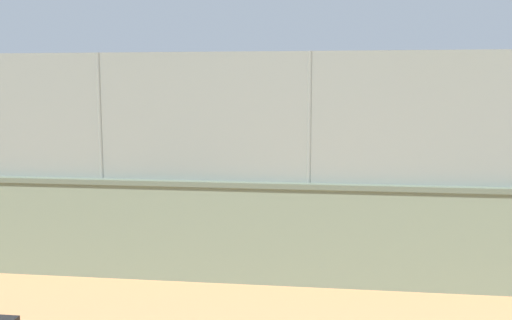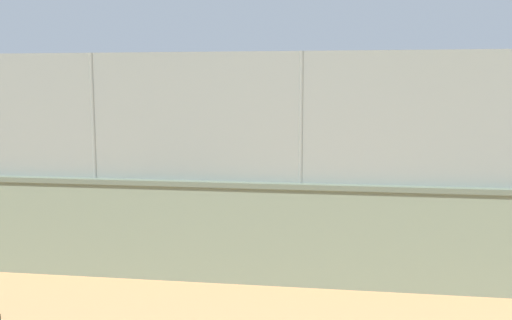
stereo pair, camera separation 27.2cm
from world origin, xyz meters
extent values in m
plane|color=tan|center=(0.00, 0.00, 0.00)|extent=(260.00, 260.00, 0.00)
cube|color=slate|center=(2.52, 13.44, 0.75)|extent=(22.99, 0.46, 1.49)
cube|color=#556151|center=(2.52, 13.44, 1.53)|extent=(23.00, 0.52, 0.08)
cube|color=gray|center=(2.52, 13.44, 2.54)|extent=(22.53, 0.22, 1.94)
cylinder|color=gray|center=(-2.31, 13.40, 2.54)|extent=(0.07, 0.07, 1.94)
cylinder|color=gray|center=(0.91, 13.43, 2.54)|extent=(0.07, 0.07, 1.94)
cylinder|color=navy|center=(1.48, 6.44, 0.38)|extent=(0.21, 0.21, 0.75)
cylinder|color=navy|center=(1.31, 6.55, 0.38)|extent=(0.21, 0.21, 0.75)
cylinder|color=#429951|center=(1.40, 6.49, 1.03)|extent=(0.47, 0.47, 0.56)
cylinder|color=tan|center=(1.66, 6.38, 1.14)|extent=(0.37, 0.49, 0.16)
cylinder|color=tan|center=(1.32, 6.90, 1.14)|extent=(0.37, 0.49, 0.16)
sphere|color=tan|center=(1.40, 6.49, 1.41)|extent=(0.21, 0.21, 0.21)
cylinder|color=red|center=(1.40, 6.49, 1.50)|extent=(0.31, 0.31, 0.05)
cylinder|color=black|center=(1.42, 7.05, 1.14)|extent=(0.20, 0.27, 0.04)
ellipsoid|color=#333338|center=(1.54, 7.24, 1.14)|extent=(0.19, 0.27, 0.24)
cylinder|color=navy|center=(-1.79, -1.57, 0.37)|extent=(0.16, 0.16, 0.74)
cylinder|color=navy|center=(-1.99, -1.56, 0.37)|extent=(0.16, 0.16, 0.74)
cylinder|color=white|center=(-1.89, -1.57, 1.01)|extent=(0.36, 0.36, 0.54)
cylinder|color=#D8AD84|center=(-1.60, -1.53, 1.12)|extent=(0.12, 0.52, 0.16)
cylinder|color=#D8AD84|center=(-2.15, -1.25, 1.12)|extent=(0.12, 0.52, 0.16)
sphere|color=#D8AD84|center=(-1.89, -1.57, 1.39)|extent=(0.21, 0.21, 0.21)
cylinder|color=black|center=(-1.89, -1.57, 1.48)|extent=(0.23, 0.23, 0.05)
cylinder|color=#B2B2B2|center=(-5.21, -1.66, 0.42)|extent=(0.21, 0.21, 0.85)
cylinder|color=#B2B2B2|center=(-5.06, -1.53, 0.42)|extent=(0.21, 0.21, 0.85)
cylinder|color=white|center=(-5.13, -1.60, 1.16)|extent=(0.48, 0.48, 0.62)
cylinder|color=#936B4C|center=(-5.33, -1.85, 1.28)|extent=(0.47, 0.50, 0.17)
cylinder|color=#936B4C|center=(-4.70, -1.60, 1.28)|extent=(0.47, 0.50, 0.17)
sphere|color=#936B4C|center=(-5.13, -1.60, 1.59)|extent=(0.24, 0.24, 0.24)
cylinder|color=white|center=(-5.13, -1.60, 1.69)|extent=(0.35, 0.35, 0.05)
sphere|color=orange|center=(2.65, 7.29, 1.33)|extent=(0.16, 0.16, 0.16)
cube|color=brown|center=(1.43, 12.12, 0.45)|extent=(1.60, 0.39, 0.06)
cube|color=brown|center=(1.43, 12.28, 0.67)|extent=(1.60, 0.05, 0.40)
cube|color=#333338|center=(0.79, 12.11, 0.23)|extent=(0.06, 0.38, 0.45)
cube|color=#333338|center=(2.07, 12.13, 0.23)|extent=(0.06, 0.38, 0.45)
camera|label=1|loc=(-2.70, 21.79, 3.00)|focal=39.93mm
camera|label=2|loc=(-2.97, 21.75, 3.00)|focal=39.93mm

